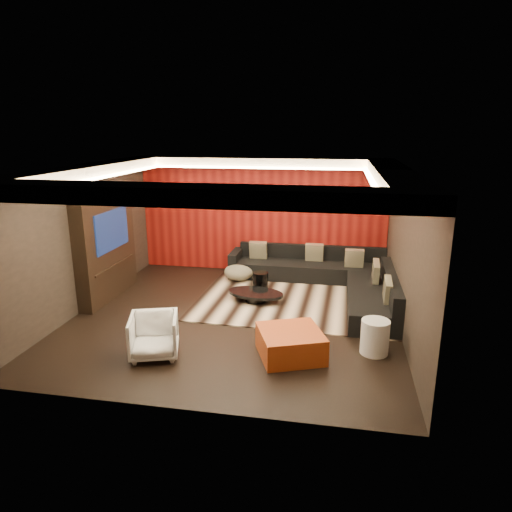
% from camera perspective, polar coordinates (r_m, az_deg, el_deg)
% --- Properties ---
extents(floor, '(6.00, 6.00, 0.02)m').
position_cam_1_polar(floor, '(8.73, -2.68, -7.67)').
color(floor, black).
rests_on(floor, ground).
extents(ceiling, '(6.00, 6.00, 0.02)m').
position_cam_1_polar(ceiling, '(8.04, -2.93, 11.12)').
color(ceiling, silver).
rests_on(ceiling, ground).
extents(wall_back, '(6.00, 0.02, 2.80)m').
position_cam_1_polar(wall_back, '(11.15, 0.73, 5.09)').
color(wall_back, black).
rests_on(wall_back, ground).
extents(wall_left, '(0.02, 6.00, 2.80)m').
position_cam_1_polar(wall_left, '(9.41, -20.96, 2.07)').
color(wall_left, black).
rests_on(wall_left, ground).
extents(wall_right, '(0.02, 6.00, 2.80)m').
position_cam_1_polar(wall_right, '(8.15, 18.29, 0.32)').
color(wall_right, black).
rests_on(wall_right, ground).
extents(red_feature_wall, '(5.98, 0.05, 2.78)m').
position_cam_1_polar(red_feature_wall, '(11.12, 0.69, 5.06)').
color(red_feature_wall, '#6B0C0A').
rests_on(red_feature_wall, ground).
extents(soffit_back, '(6.00, 0.60, 0.22)m').
position_cam_1_polar(soffit_back, '(10.69, 0.47, 11.61)').
color(soffit_back, silver).
rests_on(soffit_back, ground).
extents(soffit_front, '(6.00, 0.60, 0.22)m').
position_cam_1_polar(soffit_front, '(5.48, -9.46, 7.55)').
color(soffit_front, silver).
rests_on(soffit_front, ground).
extents(soffit_left, '(0.60, 4.80, 0.22)m').
position_cam_1_polar(soffit_left, '(9.06, -20.05, 9.96)').
color(soffit_left, silver).
rests_on(soffit_left, ground).
extents(soffit_right, '(0.60, 4.80, 0.22)m').
position_cam_1_polar(soffit_right, '(7.88, 16.84, 9.52)').
color(soffit_right, silver).
rests_on(soffit_right, ground).
extents(cove_back, '(4.80, 0.08, 0.04)m').
position_cam_1_polar(cove_back, '(10.36, 0.13, 10.98)').
color(cove_back, '#FFD899').
rests_on(cove_back, ground).
extents(cove_front, '(4.80, 0.08, 0.04)m').
position_cam_1_polar(cove_front, '(5.81, -8.29, 7.15)').
color(cove_front, '#FFD899').
rests_on(cove_front, ground).
extents(cove_left, '(0.08, 4.80, 0.04)m').
position_cam_1_polar(cove_left, '(8.90, -18.08, 9.46)').
color(cove_left, '#FFD899').
rests_on(cove_left, ground).
extents(cove_right, '(0.08, 4.80, 0.04)m').
position_cam_1_polar(cove_right, '(7.86, 14.30, 9.02)').
color(cove_right, '#FFD899').
rests_on(cove_right, ground).
extents(tv_surround, '(0.30, 2.00, 2.20)m').
position_cam_1_polar(tv_surround, '(9.90, -18.23, 1.17)').
color(tv_surround, black).
rests_on(tv_surround, ground).
extents(tv_screen, '(0.04, 1.30, 0.80)m').
position_cam_1_polar(tv_screen, '(9.75, -17.58, 3.12)').
color(tv_screen, black).
rests_on(tv_screen, ground).
extents(tv_shelf, '(0.04, 1.60, 0.04)m').
position_cam_1_polar(tv_shelf, '(9.93, -17.23, -1.10)').
color(tv_shelf, black).
rests_on(tv_shelf, ground).
extents(rug, '(4.09, 3.13, 0.02)m').
position_cam_1_polar(rug, '(9.52, 4.95, -5.55)').
color(rug, beige).
rests_on(rug, floor).
extents(coffee_table, '(1.35, 1.35, 0.20)m').
position_cam_1_polar(coffee_table, '(9.40, -0.04, -5.06)').
color(coffee_table, black).
rests_on(coffee_table, rug).
extents(drum_stool, '(0.45, 0.45, 0.41)m').
position_cam_1_polar(drum_stool, '(9.97, 0.53, -3.19)').
color(drum_stool, black).
rests_on(drum_stool, rug).
extents(striped_pouf, '(0.83, 0.83, 0.38)m').
position_cam_1_polar(striped_pouf, '(10.67, -2.18, -2.01)').
color(striped_pouf, beige).
rests_on(striped_pouf, rug).
extents(white_side_table, '(0.55, 0.55, 0.56)m').
position_cam_1_polar(white_side_table, '(7.53, 14.63, -9.76)').
color(white_side_table, silver).
rests_on(white_side_table, floor).
extents(orange_ottoman, '(1.21, 1.21, 0.42)m').
position_cam_1_polar(orange_ottoman, '(7.26, 4.32, -10.83)').
color(orange_ottoman, '#933713').
rests_on(orange_ottoman, floor).
extents(armchair, '(0.91, 0.92, 0.67)m').
position_cam_1_polar(armchair, '(7.36, -12.64, -9.71)').
color(armchair, silver).
rests_on(armchair, floor).
extents(sectional_sofa, '(3.65, 3.50, 0.75)m').
position_cam_1_polar(sectional_sofa, '(10.17, 9.28, -2.78)').
color(sectional_sofa, black).
rests_on(sectional_sofa, floor).
extents(throw_pillows, '(3.07, 2.76, 0.50)m').
position_cam_1_polar(throw_pillows, '(10.07, 9.71, -0.87)').
color(throw_pillows, '#C4B990').
rests_on(throw_pillows, sectional_sofa).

